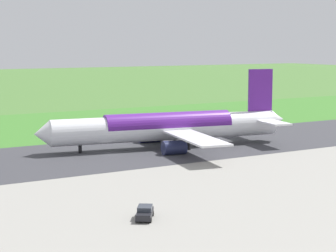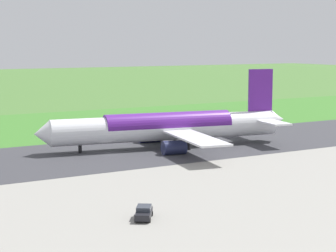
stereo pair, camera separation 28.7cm
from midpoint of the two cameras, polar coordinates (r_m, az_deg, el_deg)
ground_plane at (r=116.69m, az=-5.69°, el=-2.64°), size 800.00×800.00×0.00m
runway_asphalt at (r=116.68m, az=-5.69°, el=-2.62°), size 600.00×32.20×0.06m
grass_verge_foreground at (r=147.12m, az=-10.96°, el=-0.56°), size 600.00×80.00×0.04m
airliner_main at (r=122.15m, az=0.23°, el=-0.06°), size 53.96×44.38×15.88m
service_car_followme at (r=73.37m, az=-2.20°, el=-8.23°), size 3.83×4.49×1.62m
no_stopping_sign at (r=152.68m, az=-8.30°, el=0.32°), size 0.60×0.10×2.30m
traffic_cone_orange at (r=147.49m, az=-9.76°, el=-0.41°), size 0.40×0.40×0.55m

